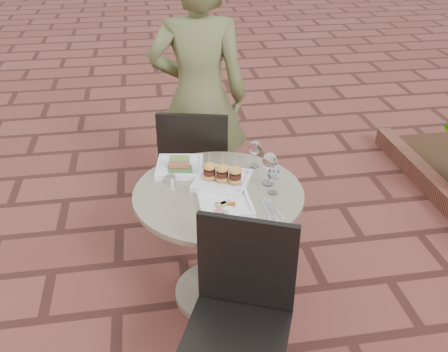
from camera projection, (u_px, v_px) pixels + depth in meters
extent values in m
plane|color=brown|center=(259.00, 295.00, 2.99)|extent=(60.00, 60.00, 0.00)
cylinder|color=gray|center=(219.00, 291.00, 2.98)|extent=(0.52, 0.52, 0.04)
cylinder|color=gray|center=(219.00, 248.00, 2.82)|extent=(0.08, 0.08, 0.70)
cylinder|color=tan|center=(218.00, 194.00, 2.63)|extent=(0.90, 0.90, 0.03)
cube|color=black|center=(198.00, 168.00, 3.41)|extent=(0.54, 0.54, 0.03)
cube|color=black|center=(193.00, 148.00, 3.11)|extent=(0.43, 0.14, 0.46)
cylinder|color=black|center=(228.00, 183.00, 3.68)|extent=(0.02, 0.02, 0.44)
cylinder|color=black|center=(177.00, 181.00, 3.70)|extent=(0.02, 0.02, 0.44)
cylinder|color=black|center=(223.00, 212.00, 3.35)|extent=(0.02, 0.02, 0.44)
cylinder|color=black|center=(167.00, 210.00, 3.38)|extent=(0.02, 0.02, 0.44)
cube|color=black|center=(236.00, 337.00, 2.14)|extent=(0.58, 0.58, 0.03)
cube|color=black|center=(247.00, 262.00, 2.18)|extent=(0.42, 0.20, 0.46)
cylinder|color=black|center=(206.00, 333.00, 2.45)|extent=(0.02, 0.02, 0.44)
cylinder|color=black|center=(283.00, 348.00, 2.37)|extent=(0.02, 0.02, 0.44)
imported|color=brown|center=(199.00, 98.00, 3.31)|extent=(0.70, 0.50, 1.79)
cube|color=white|center=(180.00, 168.00, 2.82)|extent=(0.30, 0.30, 0.01)
cube|color=#C95B47|center=(179.00, 162.00, 2.80)|extent=(0.12, 0.09, 0.04)
cube|color=#5A6E31|center=(179.00, 159.00, 2.79)|extent=(0.12, 0.08, 0.01)
cube|color=white|center=(222.00, 182.00, 2.69)|extent=(0.37, 0.37, 0.01)
cube|color=white|center=(225.00, 206.00, 2.49)|extent=(0.26, 0.26, 0.01)
ellipsoid|color=#C2506A|center=(219.00, 211.00, 2.43)|extent=(0.05, 0.04, 0.02)
cylinder|color=white|center=(273.00, 192.00, 2.61)|extent=(0.05, 0.05, 0.00)
cylinder|color=white|center=(273.00, 186.00, 2.59)|extent=(0.01, 0.01, 0.07)
ellipsoid|color=white|center=(274.00, 174.00, 2.56)|extent=(0.06, 0.06, 0.08)
cylinder|color=white|center=(274.00, 175.00, 2.56)|extent=(0.05, 0.05, 0.04)
cylinder|color=white|center=(254.00, 166.00, 2.86)|extent=(0.06, 0.06, 0.00)
cylinder|color=white|center=(255.00, 160.00, 2.84)|extent=(0.01, 0.01, 0.07)
ellipsoid|color=white|center=(255.00, 148.00, 2.80)|extent=(0.07, 0.07, 0.09)
cylinder|color=white|center=(268.00, 183.00, 2.69)|extent=(0.07, 0.07, 0.00)
cylinder|color=white|center=(269.00, 176.00, 2.67)|extent=(0.01, 0.01, 0.08)
ellipsoid|color=white|center=(270.00, 161.00, 2.62)|extent=(0.08, 0.08, 0.10)
cylinder|color=silver|center=(171.00, 180.00, 2.68)|extent=(0.08, 0.08, 0.04)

